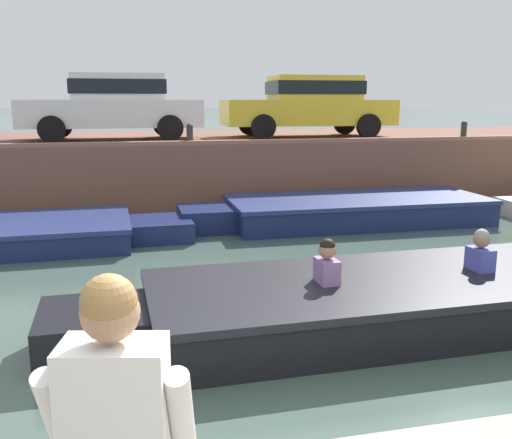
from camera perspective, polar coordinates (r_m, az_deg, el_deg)
ground_plane at (r=7.63m, az=-6.01°, el=-7.01°), size 400.00×400.00×0.00m
far_quay_wall at (r=15.25m, az=-9.90°, el=5.28°), size 60.00×6.00×1.53m
far_wall_coping at (r=12.32m, az=-9.21°, el=7.55°), size 60.00×0.24×0.08m
boat_moored_central_navy at (r=11.75m, az=8.90°, el=0.91°), size 6.25×2.13×0.52m
motorboat_passing at (r=6.50m, az=11.54°, el=-8.03°), size 6.64×2.12×1.02m
car_left_inner_white at (r=14.32m, az=-13.98°, el=11.17°), size 4.21×1.99×1.54m
car_centre_yellow at (r=15.10m, az=5.40°, el=11.47°), size 4.40×1.99×1.54m
mooring_bollard_mid at (r=12.49m, az=-6.64°, el=8.60°), size 0.15×0.15×0.45m
mooring_bollard_east at (r=14.79m, az=20.07°, el=8.46°), size 0.15×0.15×0.45m
person_seated_left at (r=2.22m, az=-13.46°, el=-19.75°), size 0.58×0.59×0.97m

